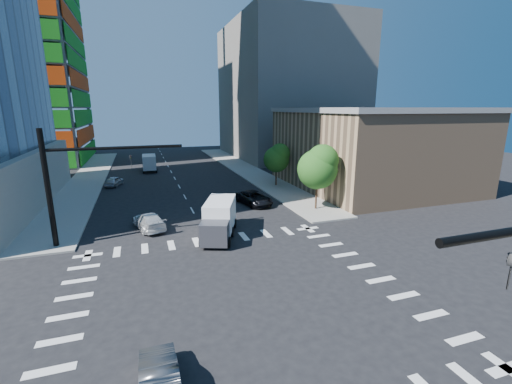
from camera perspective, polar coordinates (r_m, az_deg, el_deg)
name	(u,v)px	position (r m, az deg, el deg)	size (l,w,h in m)	color
ground	(239,296)	(20.59, -2.80, -16.99)	(160.00, 160.00, 0.00)	black
road_markings	(239,296)	(20.59, -2.80, -16.98)	(20.00, 20.00, 0.01)	silver
sidewalk_ne	(245,169)	(60.50, -1.92, 3.85)	(5.00, 60.00, 0.15)	gray
sidewalk_nw	(89,178)	(58.49, -26.07, 2.09)	(5.00, 60.00, 0.15)	gray
commercial_building	(371,148)	(49.37, 18.58, 7.03)	(20.50, 22.50, 10.60)	tan
bg_building_ne	(287,92)	(78.81, 5.21, 16.28)	(24.00, 30.00, 28.00)	#67625C
signal_mast_nw	(69,177)	(29.44, -28.71, 2.23)	(10.20, 0.40, 9.00)	black
tree_south	(319,166)	(35.98, 10.46, 4.22)	(4.16, 4.16, 6.82)	#382316
tree_north	(277,158)	(46.90, 3.60, 5.76)	(3.54, 3.52, 5.78)	#382316
car_nb_far	(254,198)	(38.33, -0.39, -1.00)	(2.46, 5.34, 1.48)	black
car_sb_near	(149,221)	(32.17, -17.44, -4.62)	(2.02, 4.96, 1.44)	white
car_sb_mid	(114,181)	(51.43, -22.58, 1.68)	(1.58, 3.93, 1.34)	#B8BAC0
car_sb_cross	(159,380)	(15.00, -15.80, -27.93)	(1.42, 4.08, 1.34)	#535559
box_truck_near	(219,222)	(28.66, -6.24, -5.05)	(4.29, 6.15, 2.97)	black
box_truck_far	(149,164)	(61.72, -17.35, 4.53)	(2.40, 5.43, 2.82)	black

